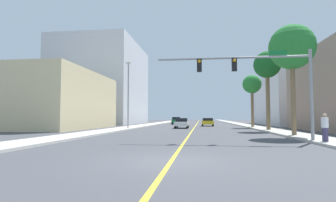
% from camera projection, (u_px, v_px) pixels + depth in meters
% --- Properties ---
extents(ground, '(192.00, 192.00, 0.00)m').
position_uv_depth(ground, '(196.00, 125.00, 50.96)').
color(ground, '#47474C').
extents(sidewalk_left, '(2.77, 168.00, 0.15)m').
position_uv_depth(sidewalk_left, '(151.00, 124.00, 52.07)').
color(sidewalk_left, beige).
rests_on(sidewalk_left, ground).
extents(sidewalk_right, '(2.77, 168.00, 0.15)m').
position_uv_depth(sidewalk_right, '(243.00, 125.00, 49.87)').
color(sidewalk_right, '#B2ADA3').
rests_on(sidewalk_right, ground).
extents(lane_marking_center, '(0.16, 144.00, 0.01)m').
position_uv_depth(lane_marking_center, '(196.00, 125.00, 50.96)').
color(lane_marking_center, yellow).
rests_on(lane_marking_center, ground).
extents(building_left_near, '(10.59, 17.46, 7.49)m').
position_uv_depth(building_left_near, '(58.00, 101.00, 35.99)').
color(building_left_near, beige).
rests_on(building_left_near, ground).
extents(building_left_far, '(16.32, 22.19, 17.73)m').
position_uv_depth(building_left_far, '(103.00, 84.00, 60.36)').
color(building_left_far, silver).
rests_on(building_left_far, ground).
extents(building_right_far, '(17.82, 23.30, 9.30)m').
position_uv_depth(building_right_far, '(310.00, 101.00, 51.54)').
color(building_right_far, silver).
rests_on(building_right_far, ground).
extents(traffic_signal_mast, '(9.71, 0.36, 5.63)m').
position_uv_depth(traffic_signal_mast, '(259.00, 73.00, 16.95)').
color(traffic_signal_mast, gray).
rests_on(traffic_signal_mast, sidewalk_right).
extents(street_lamp, '(0.56, 0.28, 8.20)m').
position_uv_depth(street_lamp, '(128.00, 92.00, 32.97)').
color(street_lamp, gray).
rests_on(street_lamp, sidewalk_left).
extents(palm_near, '(3.57, 3.57, 8.77)m').
position_uv_depth(palm_near, '(292.00, 48.00, 21.27)').
color(palm_near, brown).
rests_on(palm_near, sidewalk_right).
extents(palm_mid, '(2.99, 2.99, 8.75)m').
position_uv_depth(palm_mid, '(267.00, 66.00, 29.86)').
color(palm_mid, brown).
rests_on(palm_mid, sidewalk_right).
extents(palm_far, '(2.67, 2.67, 7.45)m').
position_uv_depth(palm_far, '(252.00, 85.00, 38.42)').
color(palm_far, brown).
rests_on(palm_far, sidewalk_right).
extents(car_white, '(1.84, 4.48, 1.38)m').
position_uv_depth(car_white, '(182.00, 123.00, 36.68)').
color(car_white, white).
rests_on(car_white, ground).
extents(car_green, '(2.00, 4.24, 1.51)m').
position_uv_depth(car_green, '(176.00, 121.00, 55.71)').
color(car_green, '#196638').
rests_on(car_green, ground).
extents(car_yellow, '(1.98, 4.06, 1.35)m').
position_uv_depth(car_yellow, '(208.00, 122.00, 44.91)').
color(car_yellow, gold).
rests_on(car_yellow, ground).
extents(pedestrian, '(0.38, 0.38, 1.60)m').
position_uv_depth(pedestrian, '(325.00, 127.00, 15.33)').
color(pedestrian, '#3F3859').
rests_on(pedestrian, sidewalk_right).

